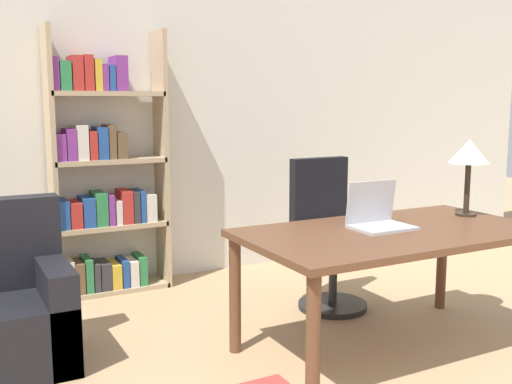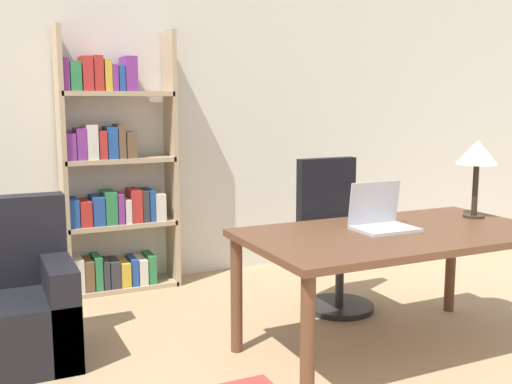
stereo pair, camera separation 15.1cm
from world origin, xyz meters
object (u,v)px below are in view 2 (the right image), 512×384
at_px(bookshelf, 112,180).
at_px(office_chair, 334,241).
at_px(table_lamp, 477,155).
at_px(armchair, 0,311).
at_px(desk, 396,245).
at_px(laptop, 381,219).

bearing_deg(bookshelf, office_chair, -38.24).
xyz_separation_m(table_lamp, armchair, (-2.79, 0.73, -0.83)).
height_order(desk, armchair, armchair).
xyz_separation_m(laptop, office_chair, (0.17, 0.76, -0.31)).
relative_size(laptop, armchair, 0.37).
relative_size(office_chair, armchair, 1.16).
bearing_deg(bookshelf, laptop, -57.27).
height_order(office_chair, armchair, office_chair).
bearing_deg(laptop, desk, -60.16).
distance_m(table_lamp, armchair, 3.01).
height_order(laptop, office_chair, office_chair).
bearing_deg(table_lamp, office_chair, 128.61).
bearing_deg(desk, bookshelf, 122.61).
bearing_deg(laptop, office_chair, 77.14).
distance_m(laptop, armchair, 2.23).
bearing_deg(table_lamp, armchair, 165.26).
height_order(desk, bookshelf, bookshelf).
bearing_deg(bookshelf, desk, -57.39).
bearing_deg(armchair, table_lamp, -14.74).
distance_m(desk, laptop, 0.17).
relative_size(laptop, table_lamp, 0.70).
bearing_deg(office_chair, bookshelf, 141.76).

